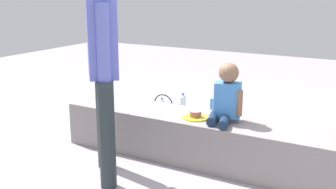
{
  "coord_description": "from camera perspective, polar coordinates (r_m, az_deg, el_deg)",
  "views": [
    {
      "loc": [
        1.44,
        -3.04,
        1.46
      ],
      "look_at": [
        -0.11,
        -0.32,
        0.64
      ],
      "focal_mm": 44.3,
      "sensor_mm": 36.0,
      "label": 1
    }
  ],
  "objects": [
    {
      "name": "cake_plate",
      "position": [
        3.48,
        3.8,
        -2.92
      ],
      "size": [
        0.22,
        0.22,
        0.07
      ],
      "color": "yellow",
      "rests_on": "concrete_ledge"
    },
    {
      "name": "adult_standing",
      "position": [
        3.1,
        -9.04,
        6.24
      ],
      "size": [
        0.38,
        0.41,
        1.69
      ],
      "color": "#263033",
      "rests_on": "ground_plane"
    },
    {
      "name": "cake_box_white",
      "position": [
        4.23,
        9.36,
        -4.8
      ],
      "size": [
        0.33,
        0.34,
        0.14
      ],
      "primitive_type": "cube",
      "rotation": [
        0.0,
        0.0,
        -0.21
      ],
      "color": "white",
      "rests_on": "ground_plane"
    },
    {
      "name": "water_bottle_far_side",
      "position": [
        5.04,
        2.07,
        -1.08
      ],
      "size": [
        0.08,
        0.08,
        0.21
      ],
      "color": "silver",
      "rests_on": "ground_plane"
    },
    {
      "name": "child_seated",
      "position": [
        3.36,
        8.04,
        -0.23
      ],
      "size": [
        0.29,
        0.34,
        0.48
      ],
      "color": "#182945",
      "rests_on": "concrete_ledge"
    },
    {
      "name": "handbag_black_leather",
      "position": [
        4.51,
        -0.63,
        -2.67
      ],
      "size": [
        0.32,
        0.11,
        0.34
      ],
      "color": "black",
      "rests_on": "ground_plane"
    },
    {
      "name": "water_bottle_near_gift",
      "position": [
        4.91,
        -0.84,
        -1.62
      ],
      "size": [
        0.06,
        0.06,
        0.19
      ],
      "color": "silver",
      "rests_on": "ground_plane"
    },
    {
      "name": "ground_plane",
      "position": [
        3.67,
        3.95,
        -8.88
      ],
      "size": [
        12.0,
        12.0,
        0.0
      ],
      "primitive_type": "plane",
      "color": "#9B939A"
    },
    {
      "name": "gift_bag",
      "position": [
        4.59,
        7.42,
        -2.22
      ],
      "size": [
        0.24,
        0.12,
        0.32
      ],
      "color": "#4C99E0",
      "rests_on": "ground_plane"
    },
    {
      "name": "concrete_ledge",
      "position": [
        3.59,
        4.0,
        -6.0
      ],
      "size": [
        2.45,
        0.48,
        0.39
      ],
      "primitive_type": "cube",
      "color": "gray",
      "rests_on": "ground_plane"
    }
  ]
}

